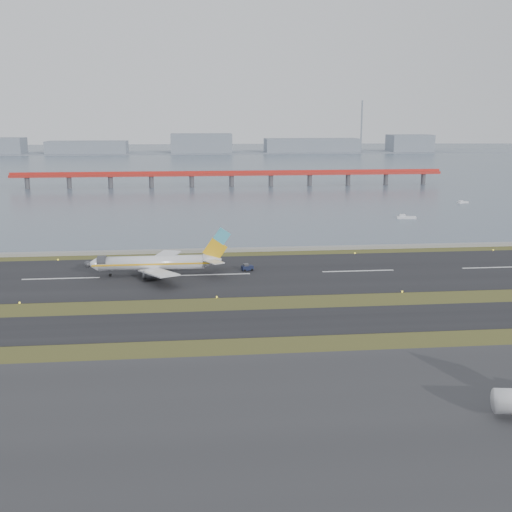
# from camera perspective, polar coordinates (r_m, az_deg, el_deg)

# --- Properties ---
(ground) EXTENTS (1000.00, 1000.00, 0.00)m
(ground) POSITION_cam_1_polar(r_m,az_deg,el_deg) (144.24, -3.37, -4.57)
(ground) COLOR #374418
(ground) RESTS_ON ground
(apron_strip) EXTENTS (1000.00, 50.00, 0.10)m
(apron_strip) POSITION_cam_1_polar(r_m,az_deg,el_deg) (93.05, -1.70, -14.40)
(apron_strip) COLOR #2C2C2E
(apron_strip) RESTS_ON ground
(taxiway_strip) EXTENTS (1000.00, 18.00, 0.10)m
(taxiway_strip) POSITION_cam_1_polar(r_m,az_deg,el_deg) (132.80, -3.12, -6.05)
(taxiway_strip) COLOR black
(taxiway_strip) RESTS_ON ground
(runway_strip) EXTENTS (1000.00, 45.00, 0.10)m
(runway_strip) POSITION_cam_1_polar(r_m,az_deg,el_deg) (173.13, -3.84, -1.68)
(runway_strip) COLOR black
(runway_strip) RESTS_ON ground
(seawall) EXTENTS (1000.00, 2.50, 1.00)m
(seawall) POSITION_cam_1_polar(r_m,az_deg,el_deg) (202.26, -4.18, 0.49)
(seawall) COLOR #989892
(seawall) RESTS_ON ground
(bay_water) EXTENTS (1400.00, 800.00, 1.30)m
(bay_water) POSITION_cam_1_polar(r_m,az_deg,el_deg) (599.38, -5.49, 8.27)
(bay_water) COLOR #485867
(bay_water) RESTS_ON ground
(red_pier) EXTENTS (260.00, 5.00, 10.20)m
(red_pier) POSITION_cam_1_polar(r_m,az_deg,el_deg) (390.30, -2.19, 7.24)
(red_pier) COLOR red
(red_pier) RESTS_ON ground
(far_shoreline) EXTENTS (1400.00, 80.00, 60.50)m
(far_shoreline) POSITION_cam_1_polar(r_m,az_deg,el_deg) (758.99, -4.60, 9.59)
(far_shoreline) COLOR gray
(far_shoreline) RESTS_ON ground
(airliner) EXTENTS (38.52, 32.89, 12.80)m
(airliner) POSITION_cam_1_polar(r_m,az_deg,el_deg) (173.59, -8.77, -0.60)
(airliner) COLOR white
(airliner) RESTS_ON ground
(pushback_tug) EXTENTS (3.48, 2.54, 2.00)m
(pushback_tug) POSITION_cam_1_polar(r_m,az_deg,el_deg) (177.15, -0.80, -1.02)
(pushback_tug) COLOR #121832
(pushback_tug) RESTS_ON ground
(workboat_near) EXTENTS (8.08, 3.53, 1.90)m
(workboat_near) POSITION_cam_1_polar(r_m,az_deg,el_deg) (274.95, 13.16, 3.37)
(workboat_near) COLOR white
(workboat_near) RESTS_ON ground
(workboat_far) EXTENTS (6.44, 4.26, 1.50)m
(workboat_far) POSITION_cam_1_polar(r_m,az_deg,el_deg) (331.52, 17.88, 4.57)
(workboat_far) COLOR white
(workboat_far) RESTS_ON ground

